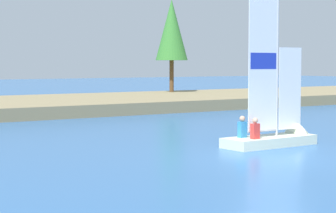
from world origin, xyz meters
TOP-DOWN VIEW (x-y plane):
  - ground_plane at (0.00, 0.00)m, footprint 200.00×200.00m
  - shore_bank at (0.00, 23.03)m, footprint 80.00×12.63m
  - shoreline_tree_midright at (14.93, 27.24)m, footprint 2.54×2.54m
  - sailboat at (2.89, 2.48)m, footprint 4.13×1.40m

SIDE VIEW (x-z plane):
  - ground_plane at x=0.00m, z-range 0.00..0.00m
  - shore_bank at x=0.00m, z-range 0.00..0.70m
  - sailboat at x=2.89m, z-range -2.65..3.60m
  - shoreline_tree_midright at x=14.93m, z-range 1.93..9.27m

